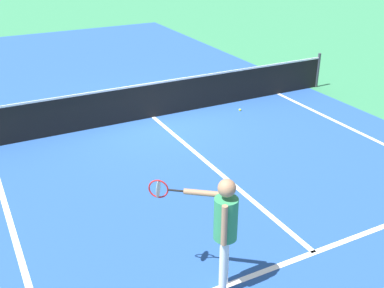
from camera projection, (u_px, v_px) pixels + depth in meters
name	position (u px, v px, depth m)	size (l,w,h in m)	color
ground_plane	(153.00, 117.00, 12.48)	(60.00, 60.00, 0.00)	#337F51
court_surface_inbounds	(153.00, 117.00, 12.48)	(10.62, 24.40, 0.00)	#234C93
line_service_near	(314.00, 252.00, 7.34)	(8.22, 0.10, 0.01)	white
line_center_service	(213.00, 167.00, 9.91)	(0.10, 6.40, 0.01)	white
net	(153.00, 100.00, 12.27)	(11.25, 0.09, 1.07)	#33383D
player_near	(223.00, 223.00, 6.17)	(0.92, 0.98, 1.76)	white
tennis_ball_near_net	(240.00, 110.00, 12.88)	(0.07, 0.07, 0.07)	#CCE033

